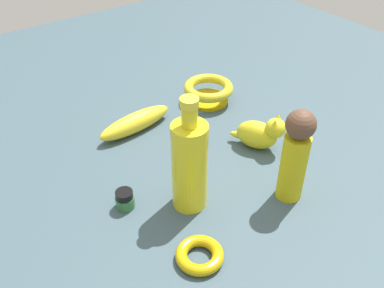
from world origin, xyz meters
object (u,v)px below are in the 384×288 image
(bangle, at_px, (200,255))
(cat_figurine, at_px, (261,133))
(banana, at_px, (135,122))
(person_figure_adult, at_px, (295,154))
(bottle_tall, at_px, (190,164))
(bowl, at_px, (208,90))
(nail_polish_jar, at_px, (125,199))

(bangle, bearing_deg, cat_figurine, -60.62)
(banana, relative_size, person_figure_adult, 0.99)
(banana, bearing_deg, bangle, -110.60)
(bottle_tall, height_order, bowl, bottle_tall)
(banana, relative_size, bowl, 1.51)
(nail_polish_jar, bearing_deg, banana, -34.89)
(bangle, height_order, bowl, bowl)
(banana, xyz_separation_m, bowl, (0.00, -0.23, 0.01))
(nail_polish_jar, bearing_deg, bowl, -60.14)
(banana, xyz_separation_m, nail_polish_jar, (-0.21, 0.15, -0.00))
(bottle_tall, bearing_deg, bangle, 150.84)
(bottle_tall, xyz_separation_m, bowl, (0.28, -0.27, -0.07))
(banana, relative_size, cat_figurine, 1.69)
(cat_figurine, xyz_separation_m, bangle, (-0.17, 0.30, -0.03))
(nail_polish_jar, bearing_deg, bangle, -167.83)
(nail_polish_jar, relative_size, bangle, 0.46)
(banana, relative_size, nail_polish_jar, 5.15)
(bottle_tall, bearing_deg, person_figure_adult, -120.20)
(cat_figurine, relative_size, bangle, 1.40)
(nail_polish_jar, distance_m, bangle, 0.19)
(banana, height_order, nail_polish_jar, banana)
(banana, height_order, person_figure_adult, person_figure_adult)
(person_figure_adult, bearing_deg, bowl, -13.83)
(cat_figurine, height_order, nail_polish_jar, cat_figurine)
(banana, relative_size, bangle, 2.36)
(nail_polish_jar, bearing_deg, person_figure_adult, -120.60)
(nail_polish_jar, xyz_separation_m, bowl, (0.22, -0.38, 0.01))
(bangle, bearing_deg, nail_polish_jar, 12.17)
(person_figure_adult, distance_m, nail_polish_jar, 0.34)
(bottle_tall, distance_m, bowl, 0.39)
(person_figure_adult, relative_size, bangle, 2.38)
(banana, height_order, bowl, bowl)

